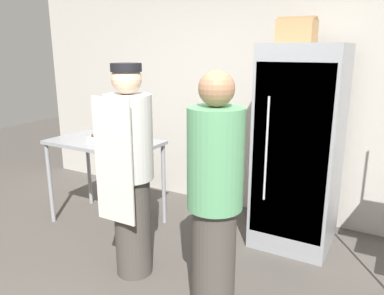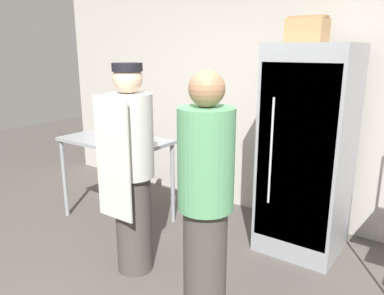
% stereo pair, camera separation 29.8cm
% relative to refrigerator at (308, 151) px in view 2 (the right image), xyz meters
% --- Properties ---
extents(back_wall, '(6.40, 0.12, 2.94)m').
position_rel_refrigerator_xyz_m(back_wall, '(-0.64, 0.58, 0.51)').
color(back_wall, '#B7B2A8').
rests_on(back_wall, ground_plane).
extents(refrigerator, '(0.71, 0.76, 1.91)m').
position_rel_refrigerator_xyz_m(refrigerator, '(0.00, 0.00, 0.00)').
color(refrigerator, gray).
rests_on(refrigerator, ground_plane).
extents(prep_counter, '(1.17, 0.66, 0.93)m').
position_rel_refrigerator_xyz_m(prep_counter, '(-1.89, -0.60, -0.14)').
color(prep_counter, gray).
rests_on(prep_counter, ground_plane).
extents(donut_box, '(0.29, 0.19, 0.23)m').
position_rel_refrigerator_xyz_m(donut_box, '(-1.88, -0.61, 0.02)').
color(donut_box, silver).
rests_on(donut_box, prep_counter).
extents(blender_pitcher, '(0.11, 0.11, 0.27)m').
position_rel_refrigerator_xyz_m(blender_pitcher, '(-1.63, -0.42, 0.09)').
color(blender_pitcher, '#99999E').
rests_on(blender_pitcher, prep_counter).
extents(cardboard_storage_box, '(0.33, 0.27, 0.23)m').
position_rel_refrigerator_xyz_m(cardboard_storage_box, '(-0.12, 0.10, 1.07)').
color(cardboard_storage_box, '#A87F51').
rests_on(cardboard_storage_box, refrigerator).
extents(person_baker, '(0.37, 0.39, 1.76)m').
position_rel_refrigerator_xyz_m(person_baker, '(-1.04, -1.22, -0.04)').
color(person_baker, '#47423D').
rests_on(person_baker, ground_plane).
extents(person_customer, '(0.37, 0.37, 1.74)m').
position_rel_refrigerator_xyz_m(person_customer, '(-0.20, -1.39, -0.07)').
color(person_customer, '#47423D').
rests_on(person_customer, ground_plane).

